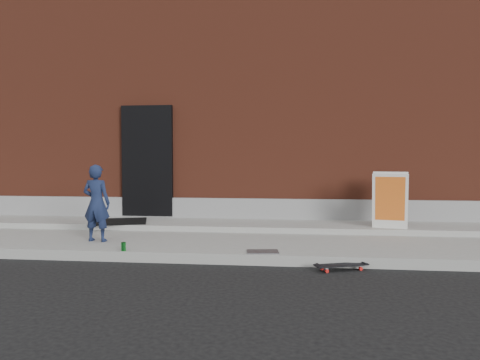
# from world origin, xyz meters

# --- Properties ---
(ground) EXTENTS (80.00, 80.00, 0.00)m
(ground) POSITION_xyz_m (0.00, 0.00, 0.00)
(ground) COLOR black
(ground) RESTS_ON ground
(sidewalk) EXTENTS (20.00, 3.00, 0.15)m
(sidewalk) POSITION_xyz_m (0.00, 1.50, 0.07)
(sidewalk) COLOR gray
(sidewalk) RESTS_ON ground
(apron) EXTENTS (20.00, 1.20, 0.10)m
(apron) POSITION_xyz_m (0.00, 2.40, 0.20)
(apron) COLOR gray
(apron) RESTS_ON sidewalk
(building) EXTENTS (20.00, 8.10, 5.00)m
(building) POSITION_xyz_m (-0.00, 6.99, 2.50)
(building) COLOR maroon
(building) RESTS_ON ground
(child) EXTENTS (0.47, 0.33, 1.22)m
(child) POSITION_xyz_m (-2.72, 0.74, 0.76)
(child) COLOR #16203F
(child) RESTS_ON sidewalk
(skateboard) EXTENTS (0.72, 0.42, 0.08)m
(skateboard) POSITION_xyz_m (1.00, -0.12, 0.06)
(skateboard) COLOR red
(skateboard) RESTS_ON ground
(pizza_sign) EXTENTS (0.71, 0.80, 0.98)m
(pizza_sign) POSITION_xyz_m (2.05, 2.06, 0.74)
(pizza_sign) COLOR silver
(pizza_sign) RESTS_ON apron
(soda_can) EXTENTS (0.08, 0.08, 0.13)m
(soda_can) POSITION_xyz_m (-2.03, 0.05, 0.21)
(soda_can) COLOR #1A832A
(soda_can) RESTS_ON sidewalk
(doormat) EXTENTS (1.18, 1.06, 0.03)m
(doormat) POSITION_xyz_m (-2.90, 2.14, 0.26)
(doormat) COLOR black
(doormat) RESTS_ON apron
(utility_plate) EXTENTS (0.48, 0.34, 0.01)m
(utility_plate) POSITION_xyz_m (-0.05, 0.20, 0.16)
(utility_plate) COLOR #525257
(utility_plate) RESTS_ON sidewalk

